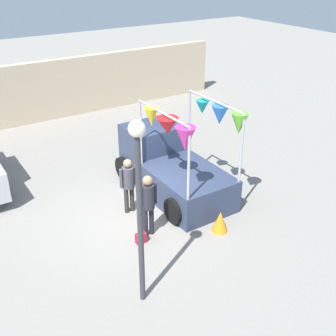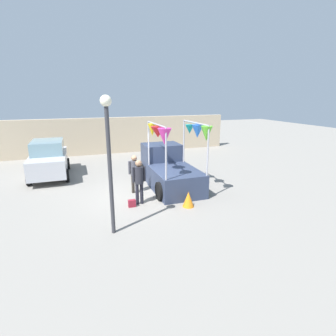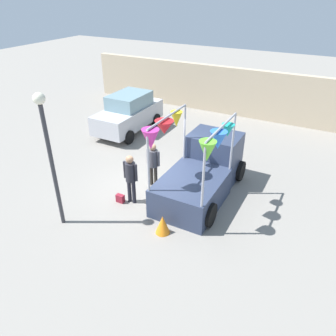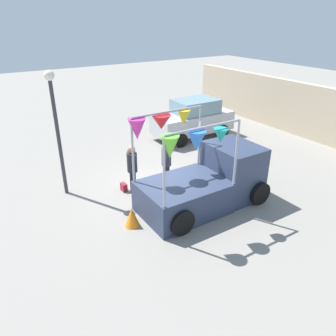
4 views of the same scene
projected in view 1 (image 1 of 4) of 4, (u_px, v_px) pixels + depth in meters
ground_plane at (140, 215)px, 12.08m from camera, size 60.00×60.00×0.00m
vendor_truck at (170, 163)px, 13.07m from camera, size 2.50×4.10×3.03m
person_customer at (148, 200)px, 10.76m from camera, size 0.53×0.34×1.77m
person_vendor at (128, 181)px, 11.80m from camera, size 0.53×0.34×1.67m
handbag at (141, 238)px, 10.88m from camera, size 0.28×0.16×0.28m
street_lamp at (139, 192)px, 7.96m from camera, size 0.32×0.32×4.14m
brick_boundary_wall at (37, 92)px, 18.20m from camera, size 18.00×0.36×2.60m
folded_kite_bundle_tangerine at (220, 221)px, 11.26m from camera, size 0.56×0.56×0.60m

